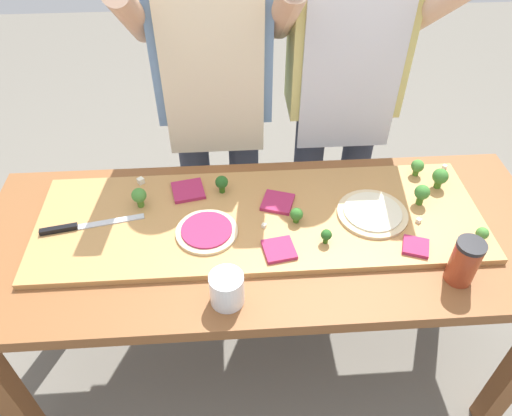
# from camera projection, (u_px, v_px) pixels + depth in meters

# --- Properties ---
(ground_plane) EXTENTS (8.00, 8.00, 0.00)m
(ground_plane) POSITION_uv_depth(u_px,v_px,m) (264.00, 362.00, 2.00)
(ground_plane) COLOR #6B665B
(prep_table) EXTENTS (1.76, 0.69, 0.79)m
(prep_table) POSITION_uv_depth(u_px,v_px,m) (266.00, 255.00, 1.54)
(prep_table) COLOR brown
(prep_table) RESTS_ON ground
(cutting_board) EXTENTS (1.39, 0.45, 0.02)m
(cutting_board) POSITION_uv_depth(u_px,v_px,m) (260.00, 219.00, 1.49)
(cutting_board) COLOR #B27F47
(cutting_board) RESTS_ON prep_table
(chefs_knife) EXTENTS (0.31, 0.08, 0.02)m
(chefs_knife) POSITION_uv_depth(u_px,v_px,m) (78.00, 226.00, 1.45)
(chefs_knife) COLOR #B7BABF
(chefs_knife) RESTS_ON cutting_board
(pizza_whole_beet_magenta) EXTENTS (0.19, 0.19, 0.02)m
(pizza_whole_beet_magenta) POSITION_uv_depth(u_px,v_px,m) (207.00, 231.00, 1.43)
(pizza_whole_beet_magenta) COLOR beige
(pizza_whole_beet_magenta) RESTS_ON cutting_board
(pizza_whole_cheese_artichoke) EXTENTS (0.22, 0.22, 0.02)m
(pizza_whole_cheese_artichoke) POSITION_uv_depth(u_px,v_px,m) (372.00, 213.00, 1.49)
(pizza_whole_cheese_artichoke) COLOR beige
(pizza_whole_cheese_artichoke) RESTS_ON cutting_board
(pizza_slice_near_left) EXTENTS (0.10, 0.10, 0.01)m
(pizza_slice_near_left) POSITION_uv_depth(u_px,v_px,m) (279.00, 250.00, 1.38)
(pizza_slice_near_left) COLOR #9E234C
(pizza_slice_near_left) RESTS_ON cutting_board
(pizza_slice_far_right) EXTENTS (0.09, 0.09, 0.01)m
(pizza_slice_far_right) POSITION_uv_depth(u_px,v_px,m) (416.00, 247.00, 1.38)
(pizza_slice_far_right) COLOR #9E234C
(pizza_slice_far_right) RESTS_ON cutting_board
(pizza_slice_far_left) EXTENTS (0.12, 0.12, 0.01)m
(pizza_slice_far_left) POSITION_uv_depth(u_px,v_px,m) (278.00, 202.00, 1.53)
(pizza_slice_far_left) COLOR #9E234C
(pizza_slice_far_left) RESTS_ON cutting_board
(pizza_slice_near_right) EXTENTS (0.12, 0.12, 0.01)m
(pizza_slice_near_right) POSITION_uv_depth(u_px,v_px,m) (188.00, 191.00, 1.57)
(pizza_slice_near_right) COLOR #9E234C
(pizza_slice_near_right) RESTS_ON cutting_board
(broccoli_floret_back_left) EXTENTS (0.05, 0.05, 0.07)m
(broccoli_floret_back_left) POSITION_uv_depth(u_px,v_px,m) (440.00, 177.00, 1.56)
(broccoli_floret_back_left) COLOR #3F7220
(broccoli_floret_back_left) RESTS_ON cutting_board
(broccoli_floret_back_right) EXTENTS (0.03, 0.03, 0.05)m
(broccoli_floret_back_right) POSITION_uv_depth(u_px,v_px,m) (326.00, 235.00, 1.39)
(broccoli_floret_back_right) COLOR #2C5915
(broccoli_floret_back_right) RESTS_ON cutting_board
(broccoli_floret_front_right) EXTENTS (0.04, 0.04, 0.05)m
(broccoli_floret_front_right) POSITION_uv_depth(u_px,v_px,m) (297.00, 215.00, 1.45)
(broccoli_floret_front_right) COLOR #366618
(broccoli_floret_front_right) RESTS_ON cutting_board
(broccoli_floret_back_mid) EXTENTS (0.04, 0.04, 0.05)m
(broccoli_floret_back_mid) POSITION_uv_depth(u_px,v_px,m) (482.00, 234.00, 1.39)
(broccoli_floret_back_mid) COLOR #487A23
(broccoli_floret_back_mid) RESTS_ON cutting_board
(broccoli_floret_front_left) EXTENTS (0.05, 0.05, 0.07)m
(broccoli_floret_front_left) POSITION_uv_depth(u_px,v_px,m) (139.00, 196.00, 1.49)
(broccoli_floret_front_left) COLOR #487A23
(broccoli_floret_front_left) RESTS_ON cutting_board
(broccoli_floret_center_right) EXTENTS (0.04, 0.04, 0.06)m
(broccoli_floret_center_right) POSITION_uv_depth(u_px,v_px,m) (222.00, 183.00, 1.55)
(broccoli_floret_center_right) COLOR #2C5915
(broccoli_floret_center_right) RESTS_ON cutting_board
(broccoli_floret_front_mid) EXTENTS (0.04, 0.04, 0.06)m
(broccoli_floret_front_mid) POSITION_uv_depth(u_px,v_px,m) (417.00, 166.00, 1.61)
(broccoli_floret_front_mid) COLOR #487A23
(broccoli_floret_front_mid) RESTS_ON cutting_board
(broccoli_floret_center_left) EXTENTS (0.05, 0.05, 0.07)m
(broccoli_floret_center_left) POSITION_uv_depth(u_px,v_px,m) (422.00, 193.00, 1.50)
(broccoli_floret_center_left) COLOR #3F7220
(broccoli_floret_center_left) RESTS_ON cutting_board
(cheese_crumble_a) EXTENTS (0.03, 0.03, 0.02)m
(cheese_crumble_a) POSITION_uv_depth(u_px,v_px,m) (141.00, 181.00, 1.60)
(cheese_crumble_a) COLOR silver
(cheese_crumble_a) RESTS_ON cutting_board
(cheese_crumble_b) EXTENTS (0.02, 0.02, 0.01)m
(cheese_crumble_b) POSITION_uv_depth(u_px,v_px,m) (445.00, 167.00, 1.66)
(cheese_crumble_b) COLOR silver
(cheese_crumble_b) RESTS_ON cutting_board
(cheese_crumble_c) EXTENTS (0.02, 0.02, 0.01)m
(cheese_crumble_c) POSITION_uv_depth(u_px,v_px,m) (264.00, 226.00, 1.45)
(cheese_crumble_c) COLOR silver
(cheese_crumble_c) RESTS_ON cutting_board
(cheese_crumble_d) EXTENTS (0.02, 0.02, 0.01)m
(cheese_crumble_d) POSITION_uv_depth(u_px,v_px,m) (419.00, 221.00, 1.46)
(cheese_crumble_d) COLOR silver
(cheese_crumble_d) RESTS_ON cutting_board
(flour_cup) EXTENTS (0.09, 0.09, 0.10)m
(flour_cup) POSITION_uv_depth(u_px,v_px,m) (227.00, 290.00, 1.25)
(flour_cup) COLOR white
(flour_cup) RESTS_ON prep_table
(sauce_jar) EXTENTS (0.08, 0.08, 0.14)m
(sauce_jar) POSITION_uv_depth(u_px,v_px,m) (464.00, 262.00, 1.28)
(sauce_jar) COLOR #99381E
(sauce_jar) RESTS_ON prep_table
(cook_left) EXTENTS (0.54, 0.39, 1.67)m
(cook_left) POSITION_uv_depth(u_px,v_px,m) (214.00, 87.00, 1.70)
(cook_left) COLOR #333847
(cook_left) RESTS_ON ground
(cook_right) EXTENTS (0.54, 0.39, 1.67)m
(cook_right) POSITION_uv_depth(u_px,v_px,m) (343.00, 83.00, 1.72)
(cook_right) COLOR #333847
(cook_right) RESTS_ON ground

